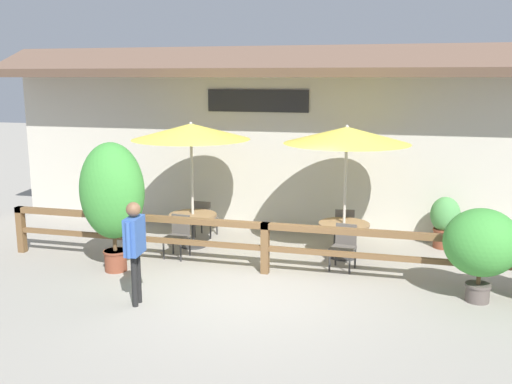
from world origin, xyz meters
TOP-DOWN VIEW (x-y plane):
  - ground_plane at (0.00, 0.00)m, footprint 60.00×60.00m
  - building_facade at (-0.00, 4.10)m, footprint 14.28×1.49m
  - patio_railing at (0.00, 1.05)m, footprint 10.40×0.14m
  - patio_umbrella_near at (-1.87, 2.32)m, footprint 2.44×2.44m
  - dining_table_near at (-1.87, 2.32)m, footprint 1.00×1.00m
  - chair_near_streetside at (-1.91, 1.57)m, footprint 0.46×0.46m
  - chair_near_wallside at (-1.88, 3.06)m, footprint 0.45×0.45m
  - patio_umbrella_middle at (1.28, 2.36)m, footprint 2.44×2.44m
  - dining_table_middle at (1.28, 2.36)m, footprint 1.00×1.00m
  - chair_middle_streetside at (1.36, 1.66)m, footprint 0.49×0.49m
  - chair_middle_wallside at (1.22, 3.06)m, footprint 0.47×0.47m
  - potted_plant_small_flowering at (3.61, 0.61)m, footprint 1.17×1.06m
  - potted_plant_broad_leaf at (-2.71, 0.49)m, footprint 1.18×1.06m
  - potted_plant_corner_fern at (3.26, 3.55)m, footprint 0.61×0.55m
  - pedestrian at (-1.61, -0.88)m, footprint 0.24×0.58m

SIDE VIEW (x-z plane):
  - ground_plane at x=0.00m, z-range 0.00..0.00m
  - chair_near_streetside at x=-1.91m, z-range 0.05..0.88m
  - chair_near_wallside at x=-1.88m, z-range 0.05..0.88m
  - chair_middle_streetside at x=1.36m, z-range 0.05..0.88m
  - chair_middle_wallside at x=1.22m, z-range 0.05..0.88m
  - dining_table_near at x=-1.87m, z-range 0.21..0.91m
  - dining_table_middle at x=1.28m, z-range 0.21..0.91m
  - potted_plant_corner_fern at x=3.26m, z-range 0.05..1.14m
  - patio_railing at x=0.00m, z-range 0.22..1.17m
  - potted_plant_small_flowering at x=3.61m, z-range 0.19..1.72m
  - pedestrian at x=-1.61m, z-range 0.24..1.89m
  - potted_plant_broad_leaf at x=-2.71m, z-range 0.27..2.67m
  - building_facade at x=0.00m, z-range 0.05..4.28m
  - patio_umbrella_near at x=-1.87m, z-range 1.12..3.75m
  - patio_umbrella_middle at x=1.28m, z-range 1.12..3.75m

